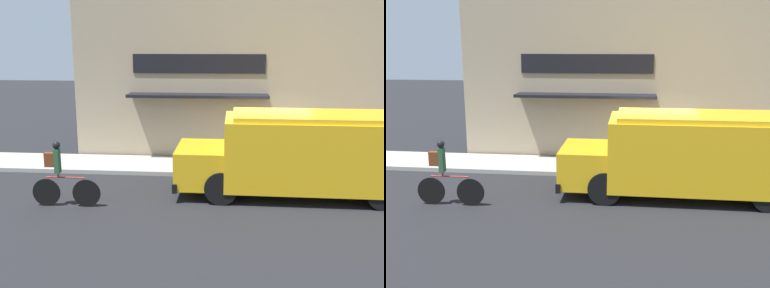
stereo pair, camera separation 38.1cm
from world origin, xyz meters
The scene contains 5 objects.
ground_plane centered at (0.00, 0.00, 0.00)m, with size 70.00×70.00×0.00m, color #232326.
sidewalk centered at (0.00, 1.02, 0.07)m, with size 28.00×2.04×0.13m.
storefront centered at (-0.09, 2.19, 2.79)m, with size 13.25×1.00×5.59m.
school_bus centered at (1.04, -1.43, 1.20)m, with size 6.59×2.68×2.27m.
cyclist centered at (-5.33, -2.86, 0.79)m, with size 1.76×0.20×1.71m.
Camera 2 is at (-0.67, -13.38, 4.11)m, focal length 42.00 mm.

